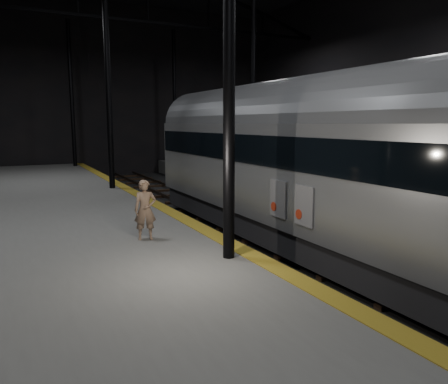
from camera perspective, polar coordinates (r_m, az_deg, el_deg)
ground at (r=15.48m, az=6.41°, el=-6.12°), size 44.00×44.00×0.00m
platform_left at (r=13.02m, az=-22.75°, el=-7.41°), size 9.00×43.80×1.00m
platform_right at (r=20.37m, az=24.45°, el=-1.78°), size 9.00×43.80×1.00m
tactile_strip at (r=13.78m, az=-4.96°, el=-3.68°), size 0.50×43.80×0.01m
track at (r=15.46m, az=6.41°, el=-5.87°), size 2.40×43.00×0.24m
train at (r=12.85m, az=13.12°, el=4.00°), size 2.97×19.80×5.29m
woman at (r=11.54m, az=-10.25°, el=-2.31°), size 0.64×0.50×1.57m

